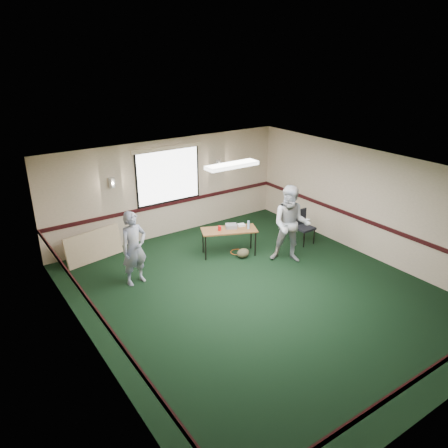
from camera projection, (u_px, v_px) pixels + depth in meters
ground at (258, 294)px, 9.43m from camera, size 8.00×8.00×0.00m
room_shell at (205, 199)px, 10.45m from camera, size 8.00×8.02×8.00m
folding_table at (229, 231)px, 10.99m from camera, size 1.49×1.06×0.69m
projector at (231, 226)px, 11.05m from camera, size 0.35×0.33×0.09m
game_console at (241, 225)px, 11.18m from camera, size 0.22×0.19×0.05m
red_cup at (220, 228)px, 10.89m from camera, size 0.08×0.08×0.12m
water_bottle at (248, 225)px, 10.97m from camera, size 0.06×0.06×0.21m
duffel_bag at (243, 253)px, 11.01m from camera, size 0.39×0.33×0.24m
cable_coil at (237, 252)px, 11.32m from camera, size 0.38×0.38×0.02m
folded_table at (94, 246)px, 10.79m from camera, size 1.51×0.49×0.76m
conference_chair at (302, 224)px, 11.73m from camera, size 0.45×0.47×0.91m
person_left at (134, 248)px, 9.58m from camera, size 0.68×0.50×1.70m
person_right at (291, 225)px, 10.54m from camera, size 1.19×1.18×1.94m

